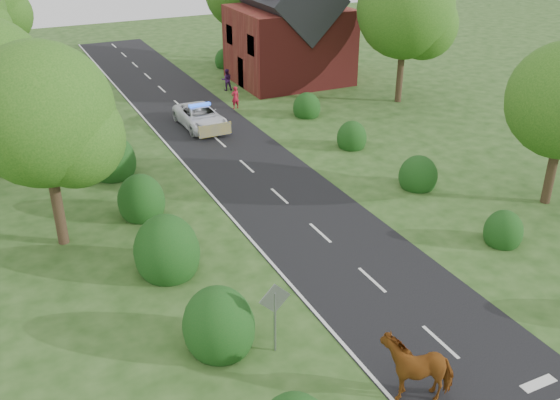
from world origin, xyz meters
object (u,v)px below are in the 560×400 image
cow (417,368)px  pedestrian_red (235,98)px  police_van (200,117)px  pedestrian_purple (227,80)px  road_sign (275,308)px

cow → pedestrian_red: 27.35m
pedestrian_red → cow: bearing=74.8°
cow → pedestrian_red: size_ratio=1.55×
cow → police_van: cow is taller
pedestrian_red → pedestrian_purple: 4.41m
cow → police_van: (1.95, 24.31, -0.16)m
road_sign → pedestrian_red: bearing=70.7°
cow → pedestrian_red: cow is taller
police_van → pedestrian_purple: pedestrian_purple is taller
road_sign → police_van: size_ratio=0.51×
road_sign → pedestrian_purple: 29.24m
road_sign → pedestrian_purple: size_ratio=1.61×
pedestrian_purple → police_van: bearing=69.5°
road_sign → pedestrian_purple: (9.28, 27.71, -0.87)m
cow → pedestrian_red: (5.30, 26.83, -0.08)m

